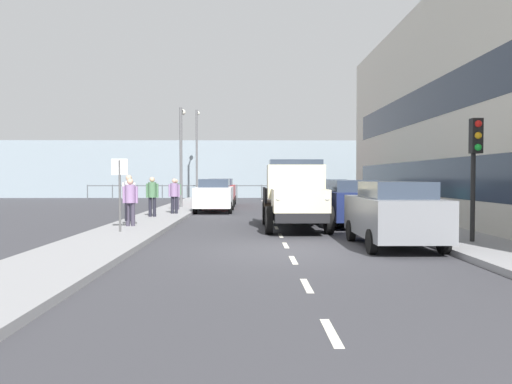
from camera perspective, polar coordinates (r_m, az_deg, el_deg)
The scene contains 22 objects.
ground_plane at distance 21.23m, azimuth 1.89°, elevation -3.23°, with size 80.00×80.00×0.00m, color #38383D.
sidewalk_left at distance 21.99m, azimuth 14.75°, elevation -2.91°, with size 2.29×39.08×0.15m, color gray.
sidewalk_right at distance 21.56m, azimuth -11.24°, elevation -2.98°, with size 2.29×39.08×0.15m, color gray.
road_centreline_markings at distance 20.63m, azimuth 1.96°, elevation -3.36°, with size 0.12×35.50×0.01m.
sea_horizon at distance 43.68m, azimuth 0.54°, elevation 2.63°, with size 80.00×0.80×5.00m, color #84939E.
seawall_railing at distance 40.08m, azimuth 0.66°, elevation 0.44°, with size 28.08×0.08×1.20m.
truck_vintage_cream at distance 17.31m, azimuth 4.52°, elevation -0.45°, with size 2.17×5.64×2.43m.
car_grey_kerbside_near at distance 13.52m, azimuth 15.47°, elevation -2.34°, with size 1.91×3.93×1.72m.
car_navy_kerbside_1 at distance 19.10m, azimuth 10.65°, elevation -1.11°, with size 1.86×4.58×1.72m.
car_teal_kerbside_2 at distance 24.58m, azimuth 8.09°, elevation -0.47°, with size 1.86×4.10×1.72m.
car_maroon_kerbside_3 at distance 30.52m, azimuth 6.36°, elevation -0.03°, with size 1.84×4.40×1.72m.
car_white_oppositeside_0 at distance 26.06m, azimuth -4.76°, elevation -0.33°, with size 1.92×4.23×1.72m.
car_red_oppositeside_1 at distance 31.64m, azimuth -4.05°, elevation 0.04°, with size 1.85×4.40×1.72m.
pedestrian_with_bag at distance 17.65m, azimuth -14.20°, elevation -0.68°, with size 0.53×0.34×1.64m.
pedestrian_in_dark_coat at distance 19.61m, azimuth -14.35°, elevation -0.20°, with size 0.53×0.34×1.77m.
pedestrian_by_lamp at distance 21.53m, azimuth -11.80°, elevation -0.15°, with size 0.53×0.34×1.68m.
pedestrian_near_railing at distance 23.15m, azimuth -9.34°, elevation -0.12°, with size 0.53×0.34×1.61m.
pedestrian_couple_a at distance 26.02m, azimuth -9.14°, elevation 0.02°, with size 0.53×0.34×1.57m.
traffic_light_near at distance 14.12m, azimuth 23.80°, elevation 4.16°, with size 0.28×0.41×3.20m.
lamp_post_promenade at distance 28.33m, azimuth -8.54°, elevation 5.14°, with size 0.32×1.14×5.56m.
lamp_post_far at distance 39.08m, azimuth -6.78°, elevation 5.23°, with size 0.32×1.14×6.88m.
street_sign at distance 15.89m, azimuth -15.33°, elevation 1.11°, with size 0.50×0.07×2.25m.
Camera 1 is at (0.96, 12.30, 1.85)m, focal length 34.94 mm.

